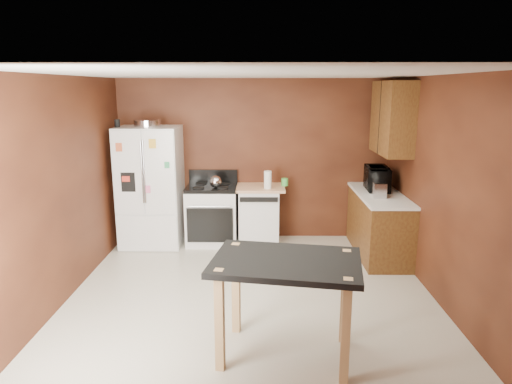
{
  "coord_description": "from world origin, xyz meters",
  "views": [
    {
      "loc": [
        0.1,
        -4.83,
        2.37
      ],
      "look_at": [
        0.05,
        0.85,
        1.06
      ],
      "focal_mm": 32.0,
      "sensor_mm": 36.0,
      "label": 1
    }
  ],
  "objects_px": {
    "refrigerator": "(151,187)",
    "gas_range": "(212,214)",
    "roasting_pan": "(148,123)",
    "dishwasher": "(259,214)",
    "paper_towel": "(268,180)",
    "island": "(286,274)",
    "toaster": "(379,189)",
    "green_canister": "(285,182)",
    "microwave": "(377,179)",
    "kettle": "(216,182)",
    "pen_cup": "(117,123)"
  },
  "relations": [
    {
      "from": "microwave",
      "to": "roasting_pan",
      "type": "bearing_deg",
      "value": 90.16
    },
    {
      "from": "kettle",
      "to": "paper_towel",
      "type": "relative_size",
      "value": 0.69
    },
    {
      "from": "refrigerator",
      "to": "gas_range",
      "type": "bearing_deg",
      "value": 3.81
    },
    {
      "from": "microwave",
      "to": "gas_range",
      "type": "bearing_deg",
      "value": 87.69
    },
    {
      "from": "toaster",
      "to": "green_canister",
      "type": "bearing_deg",
      "value": 156.72
    },
    {
      "from": "green_canister",
      "to": "refrigerator",
      "type": "distance_m",
      "value": 2.03
    },
    {
      "from": "paper_towel",
      "to": "refrigerator",
      "type": "bearing_deg",
      "value": 178.08
    },
    {
      "from": "roasting_pan",
      "to": "dishwasher",
      "type": "bearing_deg",
      "value": 3.05
    },
    {
      "from": "roasting_pan",
      "to": "green_canister",
      "type": "xyz_separation_m",
      "value": [
        2.02,
        0.15,
        -0.9
      ]
    },
    {
      "from": "paper_towel",
      "to": "gas_range",
      "type": "bearing_deg",
      "value": 172.0
    },
    {
      "from": "kettle",
      "to": "island",
      "type": "bearing_deg",
      "value": -73.1
    },
    {
      "from": "paper_towel",
      "to": "dishwasher",
      "type": "bearing_deg",
      "value": 132.52
    },
    {
      "from": "kettle",
      "to": "gas_range",
      "type": "xyz_separation_m",
      "value": [
        -0.08,
        0.11,
        -0.53
      ]
    },
    {
      "from": "refrigerator",
      "to": "green_canister",
      "type": "bearing_deg",
      "value": 4.05
    },
    {
      "from": "kettle",
      "to": "green_canister",
      "type": "bearing_deg",
      "value": 10.53
    },
    {
      "from": "toaster",
      "to": "microwave",
      "type": "relative_size",
      "value": 0.49
    },
    {
      "from": "refrigerator",
      "to": "dishwasher",
      "type": "distance_m",
      "value": 1.69
    },
    {
      "from": "microwave",
      "to": "island",
      "type": "distance_m",
      "value": 3.2
    },
    {
      "from": "paper_towel",
      "to": "microwave",
      "type": "bearing_deg",
      "value": -3.76
    },
    {
      "from": "paper_towel",
      "to": "gas_range",
      "type": "distance_m",
      "value": 1.03
    },
    {
      "from": "island",
      "to": "green_canister",
      "type": "bearing_deg",
      "value": 87.29
    },
    {
      "from": "paper_towel",
      "to": "microwave",
      "type": "relative_size",
      "value": 0.47
    },
    {
      "from": "kettle",
      "to": "paper_towel",
      "type": "xyz_separation_m",
      "value": [
        0.78,
        -0.01,
        0.03
      ]
    },
    {
      "from": "microwave",
      "to": "dishwasher",
      "type": "height_order",
      "value": "microwave"
    },
    {
      "from": "green_canister",
      "to": "toaster",
      "type": "distance_m",
      "value": 1.46
    },
    {
      "from": "dishwasher",
      "to": "refrigerator",
      "type": "bearing_deg",
      "value": -177.02
    },
    {
      "from": "gas_range",
      "to": "island",
      "type": "bearing_deg",
      "value": -72.38
    },
    {
      "from": "microwave",
      "to": "pen_cup",
      "type": "bearing_deg",
      "value": 92.06
    },
    {
      "from": "pen_cup",
      "to": "island",
      "type": "xyz_separation_m",
      "value": [
        2.29,
        -2.88,
        -1.08
      ]
    },
    {
      "from": "toaster",
      "to": "refrigerator",
      "type": "xyz_separation_m",
      "value": [
        -3.28,
        0.6,
        -0.1
      ]
    },
    {
      "from": "toaster",
      "to": "microwave",
      "type": "bearing_deg",
      "value": 86.99
    },
    {
      "from": "toaster",
      "to": "island",
      "type": "xyz_separation_m",
      "value": [
        -1.4,
        -2.39,
        -0.23
      ]
    },
    {
      "from": "paper_towel",
      "to": "island",
      "type": "relative_size",
      "value": 0.19
    },
    {
      "from": "roasting_pan",
      "to": "gas_range",
      "type": "bearing_deg",
      "value": 3.92
    },
    {
      "from": "toaster",
      "to": "gas_range",
      "type": "height_order",
      "value": "toaster"
    },
    {
      "from": "green_canister",
      "to": "gas_range",
      "type": "bearing_deg",
      "value": -175.75
    },
    {
      "from": "pen_cup",
      "to": "toaster",
      "type": "bearing_deg",
      "value": -7.56
    },
    {
      "from": "kettle",
      "to": "green_canister",
      "type": "distance_m",
      "value": 1.06
    },
    {
      "from": "gas_range",
      "to": "refrigerator",
      "type": "bearing_deg",
      "value": -176.19
    },
    {
      "from": "pen_cup",
      "to": "kettle",
      "type": "height_order",
      "value": "pen_cup"
    },
    {
      "from": "microwave",
      "to": "dishwasher",
      "type": "relative_size",
      "value": 0.63
    },
    {
      "from": "toaster",
      "to": "microwave",
      "type": "height_order",
      "value": "microwave"
    },
    {
      "from": "kettle",
      "to": "toaster",
      "type": "bearing_deg",
      "value": -13.4
    },
    {
      "from": "toaster",
      "to": "island",
      "type": "distance_m",
      "value": 2.78
    },
    {
      "from": "green_canister",
      "to": "toaster",
      "type": "xyz_separation_m",
      "value": [
        1.26,
        -0.74,
        0.05
      ]
    },
    {
      "from": "roasting_pan",
      "to": "dishwasher",
      "type": "relative_size",
      "value": 0.45
    },
    {
      "from": "green_canister",
      "to": "gas_range",
      "type": "height_order",
      "value": "gas_range"
    },
    {
      "from": "pen_cup",
      "to": "toaster",
      "type": "xyz_separation_m",
      "value": [
        3.69,
        -0.49,
        -0.86
      ]
    },
    {
      "from": "island",
      "to": "kettle",
      "type": "bearing_deg",
      "value": 106.9
    },
    {
      "from": "gas_range",
      "to": "dishwasher",
      "type": "bearing_deg",
      "value": 1.94
    }
  ]
}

